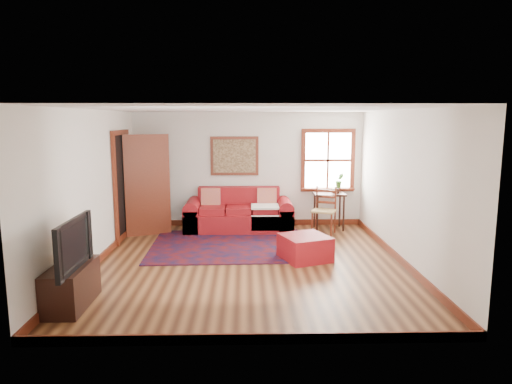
{
  "coord_description": "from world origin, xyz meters",
  "views": [
    {
      "loc": [
        -0.06,
        -7.23,
        2.35
      ],
      "look_at": [
        0.12,
        0.6,
        1.09
      ],
      "focal_mm": 32.0,
      "sensor_mm": 36.0,
      "label": 1
    }
  ],
  "objects_px": {
    "red_leather_sofa": "(239,216)",
    "ladder_back_chair": "(325,208)",
    "side_table": "(329,199)",
    "media_cabinet": "(71,286)",
    "red_ottoman": "(305,248)"
  },
  "relations": [
    {
      "from": "red_leather_sofa",
      "to": "ladder_back_chair",
      "type": "relative_size",
      "value": 2.34
    },
    {
      "from": "red_leather_sofa",
      "to": "media_cabinet",
      "type": "bearing_deg",
      "value": -117.36
    },
    {
      "from": "red_ottoman",
      "to": "ladder_back_chair",
      "type": "height_order",
      "value": "ladder_back_chair"
    },
    {
      "from": "ladder_back_chair",
      "to": "media_cabinet",
      "type": "distance_m",
      "value": 5.29
    },
    {
      "from": "red_leather_sofa",
      "to": "ladder_back_chair",
      "type": "xyz_separation_m",
      "value": [
        1.77,
        -0.36,
        0.23
      ]
    },
    {
      "from": "red_leather_sofa",
      "to": "media_cabinet",
      "type": "xyz_separation_m",
      "value": [
        -2.07,
        -3.99,
        -0.03
      ]
    },
    {
      "from": "red_leather_sofa",
      "to": "red_ottoman",
      "type": "distance_m",
      "value": 2.42
    },
    {
      "from": "side_table",
      "to": "media_cabinet",
      "type": "height_order",
      "value": "side_table"
    },
    {
      "from": "ladder_back_chair",
      "to": "side_table",
      "type": "bearing_deg",
      "value": 67.29
    },
    {
      "from": "red_leather_sofa",
      "to": "media_cabinet",
      "type": "distance_m",
      "value": 4.5
    },
    {
      "from": "red_leather_sofa",
      "to": "side_table",
      "type": "bearing_deg",
      "value": 0.77
    },
    {
      "from": "red_leather_sofa",
      "to": "media_cabinet",
      "type": "height_order",
      "value": "red_leather_sofa"
    },
    {
      "from": "red_leather_sofa",
      "to": "ladder_back_chair",
      "type": "height_order",
      "value": "ladder_back_chair"
    },
    {
      "from": "red_ottoman",
      "to": "side_table",
      "type": "xyz_separation_m",
      "value": [
        0.79,
        2.16,
        0.45
      ]
    },
    {
      "from": "red_leather_sofa",
      "to": "side_table",
      "type": "height_order",
      "value": "red_leather_sofa"
    }
  ]
}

